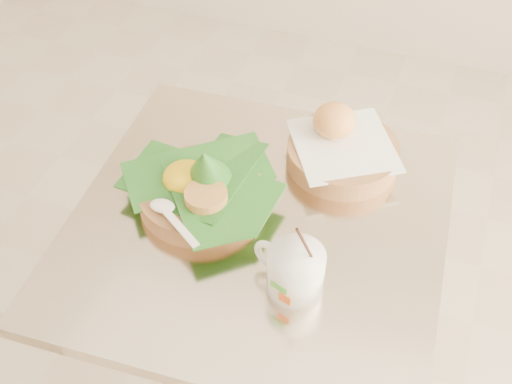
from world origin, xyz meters
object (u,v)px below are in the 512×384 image
(cafe_table, at_px, (258,289))
(bread_basket, at_px, (341,148))
(coffee_mug, at_px, (294,269))
(rice_basket, at_px, (200,187))

(cafe_table, xyz_separation_m, bread_basket, (0.10, 0.22, 0.26))
(coffee_mug, bearing_deg, rice_basket, 150.13)
(bread_basket, bearing_deg, cafe_table, -115.79)
(rice_basket, bearing_deg, coffee_mug, -29.87)
(cafe_table, distance_m, rice_basket, 0.29)
(bread_basket, xyz_separation_m, coffee_mug, (0.00, -0.34, 0.01))
(rice_basket, bearing_deg, cafe_table, -4.95)
(cafe_table, relative_size, bread_basket, 2.79)
(bread_basket, relative_size, coffee_mug, 1.58)
(cafe_table, xyz_separation_m, coffee_mug, (0.11, -0.12, 0.27))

